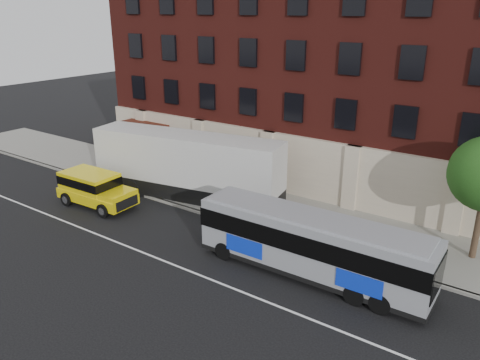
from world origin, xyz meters
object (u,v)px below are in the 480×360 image
Objects in this scene: sign_pole at (120,169)px; city_bus at (312,243)px; yellow_suv at (94,187)px; shipping_container at (187,167)px.

sign_pole is 16.26m from city_bus.
city_bus is 15.17m from yellow_suv.
yellow_suv is at bearing -132.29° from shipping_container.
city_bus is at bearing -9.40° from sign_pole.
sign_pole is at bearing 106.65° from yellow_suv.
city_bus is at bearing 1.08° from yellow_suv.
shipping_container is at bearing 16.61° from sign_pole.
sign_pole is 0.19× the size of shipping_container.
city_bus is 0.85× the size of shipping_container.
city_bus reaches higher than yellow_suv.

